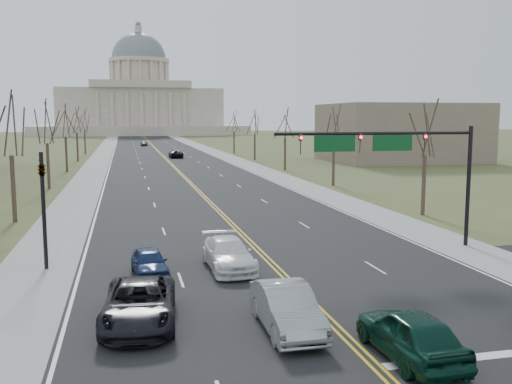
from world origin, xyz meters
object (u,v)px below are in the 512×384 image
car_nb_inner_lead (410,334)px  car_sb_inner_second (228,254)px  signal_left (43,197)px  car_far_nb (176,154)px  signal_mast (391,152)px  car_sb_outer_second (150,262)px  car_sb_outer_lead (139,304)px  car_far_sb (144,143)px  car_sb_inner_lead (287,308)px

car_nb_inner_lead → car_sb_inner_second: 12.61m
signal_left → car_far_nb: signal_left is taller
signal_mast → car_sb_outer_second: 14.96m
signal_left → car_sb_inner_second: 9.75m
signal_mast → car_far_nb: signal_mast is taller
car_sb_inner_second → car_far_nb: car_sb_inner_second is taller
signal_left → signal_mast: bearing=-0.0°
signal_left → car_sb_outer_second: signal_left is taller
car_sb_outer_lead → car_far_sb: 135.07m
signal_left → car_sb_inner_lead: 14.78m
signal_left → car_sb_inner_second: (9.07, -2.05, -2.93)m
signal_left → car_nb_inner_lead: size_ratio=1.24×
car_far_sb → car_nb_inner_lead: bearing=-91.9°
car_sb_outer_second → car_far_nb: (8.46, 81.67, 0.06)m
car_far_nb → car_sb_inner_second: bearing=85.8°
signal_mast → car_far_sb: 126.45m
car_sb_outer_lead → car_sb_outer_second: car_sb_outer_lead is taller
signal_mast → car_nb_inner_lead: 16.13m
car_sb_outer_lead → car_far_nb: bearing=89.0°
car_nb_inner_lead → car_sb_outer_second: 13.98m
signal_left → car_sb_inner_lead: (9.64, -10.83, -2.88)m
car_nb_inner_lead → car_sb_inner_second: (-3.75, 12.04, -0.05)m
signal_mast → car_sb_inner_second: bearing=-168.3°
car_far_nb → car_far_sb: car_far_nb is taller
signal_left → car_nb_inner_lead: bearing=-47.7°
car_sb_outer_lead → car_sb_inner_second: size_ratio=1.07×
car_sb_inner_lead → car_sb_outer_second: size_ratio=1.27×
signal_mast → car_far_sb: (-9.81, 125.96, -5.04)m
car_nb_inner_lead → car_sb_inner_second: car_nb_inner_lead is taller
car_sb_inner_lead → car_sb_outer_lead: (-5.21, 1.80, -0.03)m
car_sb_outer_second → car_sb_inner_lead: bearing=-66.2°
signal_mast → car_sb_inner_second: signal_mast is taller
car_sb_outer_lead → car_sb_outer_second: bearing=89.2°
car_nb_inner_lead → car_sb_inner_lead: (-3.18, 3.26, 0.00)m
car_sb_inner_lead → car_sb_inner_second: car_sb_inner_lead is taller
car_nb_inner_lead → car_sb_outer_lead: (-8.39, 5.06, -0.03)m
car_sb_inner_lead → car_far_sb: (-0.51, 136.79, -0.12)m
car_sb_inner_lead → car_sb_outer_second: (-4.55, 8.38, -0.16)m
car_sb_inner_lead → car_sb_outer_lead: 5.51m
car_sb_inner_lead → car_sb_inner_second: bearing=94.2°
signal_left → car_sb_outer_second: bearing=-25.6°
car_sb_inner_lead → car_sb_inner_second: (-0.57, 8.78, -0.05)m
car_far_sb → car_far_nb: bearing=-88.0°
car_sb_outer_second → car_far_nb: car_far_nb is taller
signal_left → car_sb_inner_second: size_ratio=1.12×
signal_mast → car_sb_outer_lead: 17.79m
signal_left → car_far_nb: 80.43m
car_nb_inner_lead → car_sb_inner_lead: bearing=-47.5°
car_sb_inner_lead → car_far_nb: (3.91, 90.05, -0.09)m
car_nb_inner_lead → car_far_nb: (0.73, 93.31, -0.09)m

